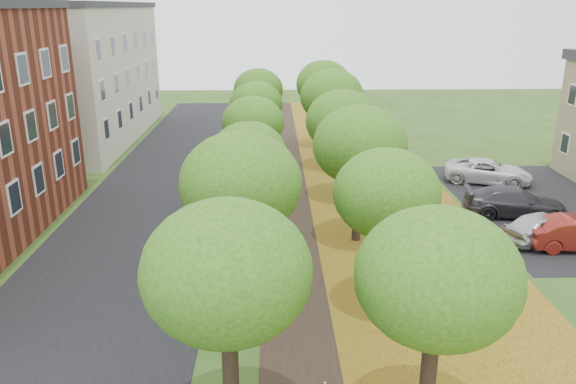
{
  "coord_description": "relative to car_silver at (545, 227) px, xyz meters",
  "views": [
    {
      "loc": [
        -1.13,
        -11.45,
        10.1
      ],
      "look_at": [
        -0.51,
        11.41,
        2.5
      ],
      "focal_mm": 35.0,
      "sensor_mm": 36.0,
      "label": 1
    }
  ],
  "objects": [
    {
      "name": "footpath",
      "position": [
        -11.0,
        3.46,
        -0.69
      ],
      "size": [
        3.2,
        70.0,
        0.01
      ],
      "primitive_type": "cube",
      "color": "black",
      "rests_on": "ground"
    },
    {
      "name": "street_asphalt",
      "position": [
        -18.5,
        3.46,
        -0.69
      ],
      "size": [
        8.0,
        70.0,
        0.01
      ],
      "primitive_type": "cube",
      "color": "black",
      "rests_on": "ground"
    },
    {
      "name": "car_silver",
      "position": [
        0.0,
        0.0,
        0.0
      ],
      "size": [
        4.41,
        3.07,
        1.39
      ],
      "primitive_type": "imported",
      "rotation": [
        0.0,
        0.0,
        1.96
      ],
      "color": "silver",
      "rests_on": "ground"
    },
    {
      "name": "car_grey",
      "position": [
        0.0,
        3.3,
        0.03
      ],
      "size": [
        5.25,
        2.78,
        1.45
      ],
      "primitive_type": "imported",
      "rotation": [
        0.0,
        0.0,
        1.42
      ],
      "color": "#2F2F34",
      "rests_on": "ground"
    },
    {
      "name": "tree_row_east",
      "position": [
        -8.4,
        3.46,
        3.58
      ],
      "size": [
        3.69,
        33.69,
        5.88
      ],
      "color": "black",
      "rests_on": "ground"
    },
    {
      "name": "leaf_verge",
      "position": [
        -6.0,
        3.46,
        -0.69
      ],
      "size": [
        7.5,
        70.0,
        0.01
      ],
      "primitive_type": "cube",
      "color": "#9E8B1D",
      "rests_on": "ground"
    },
    {
      "name": "tree_row_west",
      "position": [
        -13.2,
        3.46,
        3.58
      ],
      "size": [
        3.69,
        33.69,
        5.88
      ],
      "color": "black",
      "rests_on": "ground"
    },
    {
      "name": "building_cream",
      "position": [
        -28.0,
        21.46,
        4.51
      ],
      "size": [
        10.3,
        20.3,
        10.4
      ],
      "color": "beige",
      "rests_on": "ground"
    },
    {
      "name": "car_white",
      "position": [
        0.74,
        8.93,
        -0.0
      ],
      "size": [
        5.48,
        3.82,
        1.39
      ],
      "primitive_type": "imported",
      "rotation": [
        0.0,
        0.0,
        1.24
      ],
      "color": "silver",
      "rests_on": "ground"
    },
    {
      "name": "parking_lot",
      "position": [
        2.5,
        4.46,
        -0.69
      ],
      "size": [
        9.0,
        16.0,
        0.01
      ],
      "primitive_type": "cube",
      "color": "black",
      "rests_on": "ground"
    }
  ]
}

